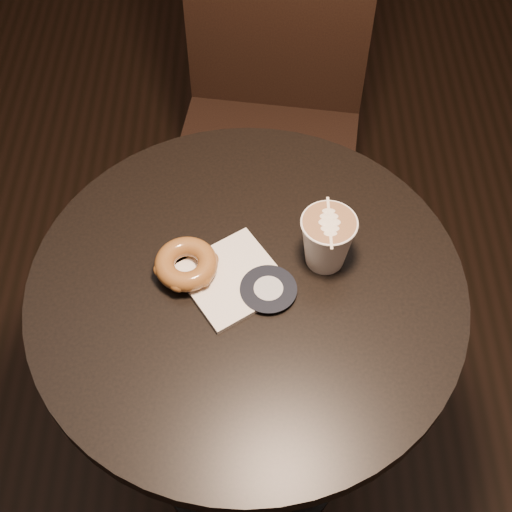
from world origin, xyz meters
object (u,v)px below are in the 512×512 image
Objects in this scene: cafe_table at (248,345)px; chair at (271,95)px; pastry_bag at (233,278)px; doughnut at (186,264)px; latte_cup at (327,241)px.

chair is (0.05, 0.63, 0.03)m from cafe_table.
pastry_bag is at bearing 159.34° from cafe_table.
chair reaches higher than doughnut.
chair is 0.62m from latte_cup.
latte_cup reaches higher than doughnut.
chair is at bearing 85.32° from cafe_table.
pastry_bag is 1.43× the size of doughnut.
latte_cup is at bearing 20.79° from cafe_table.
latte_cup is (0.13, 0.05, 0.25)m from cafe_table.
pastry_bag is (-0.07, -0.62, 0.17)m from chair.
latte_cup reaches higher than pastry_bag.
pastry_bag is 0.16m from latte_cup.
doughnut is 0.22m from latte_cup.
doughnut is (-0.15, -0.60, 0.19)m from chair.
chair is 10.40× the size of doughnut.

